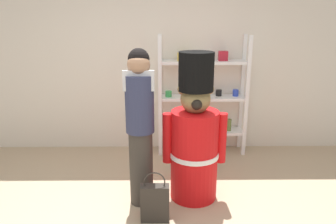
% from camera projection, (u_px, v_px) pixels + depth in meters
% --- Properties ---
extents(back_wall, '(6.40, 0.12, 2.60)m').
position_uv_depth(back_wall, '(155.00, 62.00, 4.73)').
color(back_wall, silver).
rests_on(back_wall, ground_plane).
extents(merchandise_shelf, '(1.26, 0.35, 1.70)m').
position_uv_depth(merchandise_shelf, '(202.00, 95.00, 4.65)').
color(merchandise_shelf, white).
rests_on(merchandise_shelf, ground_plane).
extents(teddy_bear_guard, '(0.68, 0.53, 1.60)m').
position_uv_depth(teddy_bear_guard, '(195.00, 138.00, 3.46)').
color(teddy_bear_guard, red).
rests_on(teddy_bear_guard, ground_plane).
extents(person_shopper, '(0.30, 0.29, 1.65)m').
position_uv_depth(person_shopper, '(140.00, 124.00, 3.30)').
color(person_shopper, '#38332D').
rests_on(person_shopper, ground_plane).
extents(shopping_bag, '(0.28, 0.11, 0.52)m').
position_uv_depth(shopping_bag, '(155.00, 202.00, 3.16)').
color(shopping_bag, '#332D28').
rests_on(shopping_bag, ground_plane).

